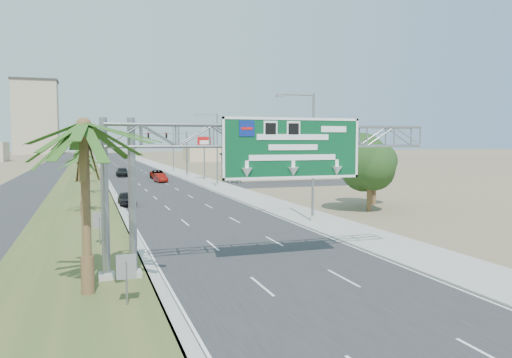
{
  "coord_description": "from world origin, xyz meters",
  "views": [
    {
      "loc": [
        -9.11,
        -13.16,
        6.36
      ],
      "look_at": [
        -0.04,
        13.57,
        4.2
      ],
      "focal_mm": 35.0,
      "sensor_mm": 36.0,
      "label": 1
    }
  ],
  "objects": [
    {
      "name": "car_mid_lane",
      "position": [
        1.5,
        63.79,
        0.66
      ],
      "size": [
        1.87,
        4.17,
        1.33
      ],
      "primitive_type": "imported",
      "rotation": [
        0.0,
        0.0,
        0.12
      ],
      "color": "maroon",
      "rests_on": "ground"
    },
    {
      "name": "median_signback_b",
      "position": [
        -8.5,
        18.0,
        1.45
      ],
      "size": [
        0.75,
        0.08,
        2.08
      ],
      "color": "gray",
      "rests_on": "ground"
    },
    {
      "name": "car_right_lane",
      "position": [
        2.14,
        71.87,
        0.71
      ],
      "size": [
        2.56,
        5.21,
        1.42
      ],
      "primitive_type": "imported",
      "rotation": [
        0.0,
        0.0,
        -0.04
      ],
      "color": "gray",
      "rests_on": "ground"
    },
    {
      "name": "palm_near",
      "position": [
        -9.2,
        8.0,
        6.93
      ],
      "size": [
        5.7,
        5.7,
        8.35
      ],
      "color": "brown",
      "rests_on": "ground"
    },
    {
      "name": "building_distant_right",
      "position": [
        30.0,
        140.0,
        2.5
      ],
      "size": [
        20.0,
        12.0,
        5.0
      ],
      "primitive_type": "cube",
      "color": "tan",
      "rests_on": "ground"
    },
    {
      "name": "signal_mast",
      "position": [
        5.17,
        71.97,
        4.85
      ],
      "size": [
        10.28,
        0.71,
        8.0
      ],
      "color": "gray",
      "rests_on": "ground"
    },
    {
      "name": "streetlight_far",
      "position": [
        7.3,
        88.0,
        4.69
      ],
      "size": [
        3.27,
        0.44,
        10.0
      ],
      "color": "gray",
      "rests_on": "ground"
    },
    {
      "name": "sign_gantry",
      "position": [
        -1.06,
        9.93,
        6.06
      ],
      "size": [
        16.75,
        1.24,
        7.5
      ],
      "color": "gray",
      "rests_on": "ground"
    },
    {
      "name": "pole_sign_red_far",
      "position": [
        9.0,
        66.42,
        5.65
      ],
      "size": [
        2.17,
        1.01,
        7.23
      ],
      "color": "gray",
      "rests_on": "ground"
    },
    {
      "name": "road",
      "position": [
        0.0,
        110.0,
        0.01
      ],
      "size": [
        12.0,
        300.0,
        0.02
      ],
      "primitive_type": "cube",
      "color": "#28282B",
      "rests_on": "ground"
    },
    {
      "name": "pole_sign_red_near",
      "position": [
        10.94,
        57.9,
        6.42
      ],
      "size": [
        2.34,
        1.16,
        8.24
      ],
      "color": "gray",
      "rests_on": "ground"
    },
    {
      "name": "palm_row_e",
      "position": [
        -9.5,
        85.0,
        5.09
      ],
      "size": [
        3.99,
        3.99,
        6.15
      ],
      "color": "brown",
      "rests_on": "ground"
    },
    {
      "name": "tower_distant",
      "position": [
        -32.0,
        250.0,
        17.5
      ],
      "size": [
        20.0,
        16.0,
        35.0
      ],
      "primitive_type": "cube",
      "color": "tan",
      "rests_on": "ground"
    },
    {
      "name": "ground",
      "position": [
        0.0,
        0.0,
        0.0
      ],
      "size": [
        600.0,
        600.0,
        0.0
      ],
      "primitive_type": "plane",
      "color": "#8C7A59",
      "rests_on": "ground"
    },
    {
      "name": "palm_row_f",
      "position": [
        -9.5,
        110.0,
        4.71
      ],
      "size": [
        3.99,
        3.99,
        5.75
      ],
      "color": "brown",
      "rests_on": "ground"
    },
    {
      "name": "palm_row_c",
      "position": [
        -9.5,
        48.0,
        5.66
      ],
      "size": [
        3.99,
        3.99,
        6.75
      ],
      "color": "brown",
      "rests_on": "ground"
    },
    {
      "name": "streetlight_mid",
      "position": [
        7.3,
        52.0,
        4.69
      ],
      "size": [
        3.27,
        0.44,
        10.0
      ],
      "color": "gray",
      "rests_on": "ground"
    },
    {
      "name": "median_signback_a",
      "position": [
        -7.8,
        6.0,
        1.45
      ],
      "size": [
        0.75,
        0.08,
        2.08
      ],
      "color": "gray",
      "rests_on": "ground"
    },
    {
      "name": "car_left_lane",
      "position": [
        -5.5,
        36.94,
        0.68
      ],
      "size": [
        1.71,
        4.03,
        1.36
      ],
      "primitive_type": "imported",
      "rotation": [
        0.0,
        0.0,
        0.03
      ],
      "color": "black",
      "rests_on": "ground"
    },
    {
      "name": "palm_row_d",
      "position": [
        -9.5,
        66.0,
        4.42
      ],
      "size": [
        3.99,
        3.99,
        5.45
      ],
      "color": "brown",
      "rests_on": "ground"
    },
    {
      "name": "median_grass",
      "position": [
        -10.0,
        110.0,
        0.06
      ],
      "size": [
        7.0,
        300.0,
        0.12
      ],
      "primitive_type": "cube",
      "color": "#3C5123",
      "rests_on": "ground"
    },
    {
      "name": "sidewalk_right",
      "position": [
        8.5,
        110.0,
        0.05
      ],
      "size": [
        4.0,
        300.0,
        0.1
      ],
      "primitive_type": "cube",
      "color": "#9E9B93",
      "rests_on": "ground"
    },
    {
      "name": "store_building",
      "position": [
        22.0,
        66.0,
        2.0
      ],
      "size": [
        18.0,
        10.0,
        4.0
      ],
      "primitive_type": "cube",
      "color": "tan",
      "rests_on": "ground"
    },
    {
      "name": "car_far",
      "position": [
        -3.19,
        78.3,
        0.75
      ],
      "size": [
        2.21,
        5.2,
        1.5
      ],
      "primitive_type": "imported",
      "rotation": [
        0.0,
        0.0,
        0.02
      ],
      "color": "black",
      "rests_on": "ground"
    },
    {
      "name": "streetlight_near",
      "position": [
        7.3,
        22.0,
        4.69
      ],
      "size": [
        3.27,
        0.44,
        10.0
      ],
      "color": "gray",
      "rests_on": "ground"
    },
    {
      "name": "opposing_road",
      "position": [
        -17.0,
        110.0,
        0.01
      ],
      "size": [
        8.0,
        300.0,
        0.02
      ],
      "primitive_type": "cube",
      "color": "#28282B",
      "rests_on": "ground"
    },
    {
      "name": "oak_far",
      "position": [
        18.0,
        30.0,
        3.82
      ],
      "size": [
        3.5,
        3.5,
        5.6
      ],
      "color": "brown",
      "rests_on": "ground"
    },
    {
      "name": "palm_row_b",
      "position": [
        -9.5,
        32.0,
        4.9
      ],
      "size": [
        3.99,
        3.99,
        5.95
      ],
      "color": "brown",
      "rests_on": "ground"
    },
    {
      "name": "oak_near",
      "position": [
        15.0,
        26.0,
        4.53
      ],
      "size": [
        4.5,
        4.5,
        6.8
      ],
      "color": "brown",
      "rests_on": "ground"
    },
    {
      "name": "pole_sign_blue",
      "position": [
        11.73,
        55.79,
        5.54
      ],
      "size": [
        2.0,
        0.89,
        7.52
      ],
      "color": "gray",
      "rests_on": "ground"
    }
  ]
}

